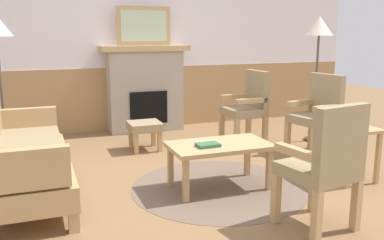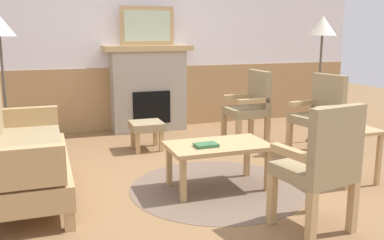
{
  "view_description": "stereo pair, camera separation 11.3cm",
  "coord_description": "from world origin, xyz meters",
  "px_view_note": "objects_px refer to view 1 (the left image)",
  "views": [
    {
      "loc": [
        -1.57,
        -3.82,
        1.48
      ],
      "look_at": [
        0.0,
        0.35,
        0.55
      ],
      "focal_mm": 39.7,
      "sensor_mm": 36.0,
      "label": 1
    },
    {
      "loc": [
        -1.46,
        -3.86,
        1.48
      ],
      "look_at": [
        0.0,
        0.35,
        0.55
      ],
      "focal_mm": 39.7,
      "sensor_mm": 36.0,
      "label": 2
    }
  ],
  "objects_px": {
    "fireplace": "(145,88)",
    "armchair_near_fireplace": "(318,111)",
    "armchair_front_left": "(325,162)",
    "book_on_table": "(208,145)",
    "framed_picture": "(144,26)",
    "floor_lamp_by_chairs": "(319,34)",
    "armchair_by_window_left": "(248,104)",
    "couch": "(22,156)",
    "footstool": "(145,128)",
    "side_table": "(352,139)",
    "coffee_table": "(219,149)"
  },
  "relations": [
    {
      "from": "fireplace",
      "to": "armchair_near_fireplace",
      "type": "xyz_separation_m",
      "value": [
        1.63,
        -1.99,
        -0.11
      ]
    },
    {
      "from": "armchair_front_left",
      "to": "book_on_table",
      "type": "bearing_deg",
      "value": 116.31
    },
    {
      "from": "framed_picture",
      "to": "armchair_front_left",
      "type": "bearing_deg",
      "value": -83.7
    },
    {
      "from": "book_on_table",
      "to": "floor_lamp_by_chairs",
      "type": "bearing_deg",
      "value": 30.89
    },
    {
      "from": "armchair_by_window_left",
      "to": "fireplace",
      "type": "bearing_deg",
      "value": 130.47
    },
    {
      "from": "armchair_near_fireplace",
      "to": "armchair_front_left",
      "type": "distance_m",
      "value": 2.11
    },
    {
      "from": "armchair_near_fireplace",
      "to": "armchair_by_window_left",
      "type": "distance_m",
      "value": 0.92
    },
    {
      "from": "armchair_near_fireplace",
      "to": "fireplace",
      "type": "bearing_deg",
      "value": 129.38
    },
    {
      "from": "framed_picture",
      "to": "couch",
      "type": "xyz_separation_m",
      "value": [
        -1.71,
        -2.24,
        -1.16
      ]
    },
    {
      "from": "couch",
      "to": "armchair_near_fireplace",
      "type": "relative_size",
      "value": 1.84
    },
    {
      "from": "fireplace",
      "to": "footstool",
      "type": "bearing_deg",
      "value": -105.15
    },
    {
      "from": "couch",
      "to": "armchair_by_window_left",
      "type": "height_order",
      "value": "same"
    },
    {
      "from": "side_table",
      "to": "framed_picture",
      "type": "bearing_deg",
      "value": 115.35
    },
    {
      "from": "fireplace",
      "to": "floor_lamp_by_chairs",
      "type": "xyz_separation_m",
      "value": [
        2.01,
        -1.42,
        0.8
      ]
    },
    {
      "from": "book_on_table",
      "to": "armchair_front_left",
      "type": "xyz_separation_m",
      "value": [
        0.51,
        -1.03,
        0.08
      ]
    },
    {
      "from": "side_table",
      "to": "floor_lamp_by_chairs",
      "type": "relative_size",
      "value": 0.33
    },
    {
      "from": "coffee_table",
      "to": "armchair_front_left",
      "type": "xyz_separation_m",
      "value": [
        0.36,
        -1.09,
        0.15
      ]
    },
    {
      "from": "armchair_front_left",
      "to": "fireplace",
      "type": "bearing_deg",
      "value": 96.31
    },
    {
      "from": "fireplace",
      "to": "coffee_table",
      "type": "xyz_separation_m",
      "value": [
        0.04,
        -2.62,
        -0.27
      ]
    },
    {
      "from": "floor_lamp_by_chairs",
      "to": "coffee_table",
      "type": "bearing_deg",
      "value": -148.55
    },
    {
      "from": "armchair_front_left",
      "to": "framed_picture",
      "type": "bearing_deg",
      "value": 96.3
    },
    {
      "from": "couch",
      "to": "armchair_front_left",
      "type": "distance_m",
      "value": 2.58
    },
    {
      "from": "book_on_table",
      "to": "armchair_near_fireplace",
      "type": "distance_m",
      "value": 1.87
    },
    {
      "from": "armchair_near_fireplace",
      "to": "armchair_by_window_left",
      "type": "xyz_separation_m",
      "value": [
        -0.56,
        0.73,
        0.0
      ]
    },
    {
      "from": "framed_picture",
      "to": "side_table",
      "type": "bearing_deg",
      "value": -64.65
    },
    {
      "from": "coffee_table",
      "to": "floor_lamp_by_chairs",
      "type": "distance_m",
      "value": 2.53
    },
    {
      "from": "footstool",
      "to": "armchair_by_window_left",
      "type": "xyz_separation_m",
      "value": [
        1.36,
        -0.19,
        0.25
      ]
    },
    {
      "from": "framed_picture",
      "to": "book_on_table",
      "type": "distance_m",
      "value": 2.9
    },
    {
      "from": "footstool",
      "to": "armchair_front_left",
      "type": "height_order",
      "value": "armchair_front_left"
    },
    {
      "from": "coffee_table",
      "to": "armchair_front_left",
      "type": "relative_size",
      "value": 0.98
    },
    {
      "from": "footstool",
      "to": "armchair_near_fireplace",
      "type": "bearing_deg",
      "value": -25.7
    },
    {
      "from": "armchair_near_fireplace",
      "to": "armchair_front_left",
      "type": "height_order",
      "value": "same"
    },
    {
      "from": "armchair_near_fireplace",
      "to": "floor_lamp_by_chairs",
      "type": "height_order",
      "value": "floor_lamp_by_chairs"
    },
    {
      "from": "armchair_by_window_left",
      "to": "floor_lamp_by_chairs",
      "type": "height_order",
      "value": "floor_lamp_by_chairs"
    },
    {
      "from": "framed_picture",
      "to": "armchair_near_fireplace",
      "type": "bearing_deg",
      "value": -50.62
    },
    {
      "from": "coffee_table",
      "to": "footstool",
      "type": "xyz_separation_m",
      "value": [
        -0.33,
        1.55,
        -0.1
      ]
    },
    {
      "from": "fireplace",
      "to": "footstool",
      "type": "xyz_separation_m",
      "value": [
        -0.29,
        -1.06,
        -0.37
      ]
    },
    {
      "from": "side_table",
      "to": "floor_lamp_by_chairs",
      "type": "distance_m",
      "value": 1.9
    },
    {
      "from": "couch",
      "to": "coffee_table",
      "type": "distance_m",
      "value": 1.79
    },
    {
      "from": "footstool",
      "to": "armchair_near_fireplace",
      "type": "height_order",
      "value": "armchair_near_fireplace"
    },
    {
      "from": "armchair_near_fireplace",
      "to": "side_table",
      "type": "height_order",
      "value": "armchair_near_fireplace"
    },
    {
      "from": "armchair_near_fireplace",
      "to": "coffee_table",
      "type": "bearing_deg",
      "value": -158.38
    },
    {
      "from": "armchair_near_fireplace",
      "to": "side_table",
      "type": "xyz_separation_m",
      "value": [
        -0.26,
        -0.9,
        -0.1
      ]
    },
    {
      "from": "coffee_table",
      "to": "couch",
      "type": "bearing_deg",
      "value": 167.66
    },
    {
      "from": "framed_picture",
      "to": "footstool",
      "type": "distance_m",
      "value": 1.69
    },
    {
      "from": "armchair_near_fireplace",
      "to": "armchair_front_left",
      "type": "bearing_deg",
      "value": -125.48
    },
    {
      "from": "fireplace",
      "to": "armchair_front_left",
      "type": "height_order",
      "value": "fireplace"
    },
    {
      "from": "framed_picture",
      "to": "armchair_by_window_left",
      "type": "height_order",
      "value": "framed_picture"
    },
    {
      "from": "armchair_near_fireplace",
      "to": "armchair_front_left",
      "type": "relative_size",
      "value": 1.0
    },
    {
      "from": "fireplace",
      "to": "book_on_table",
      "type": "distance_m",
      "value": 2.69
    }
  ]
}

